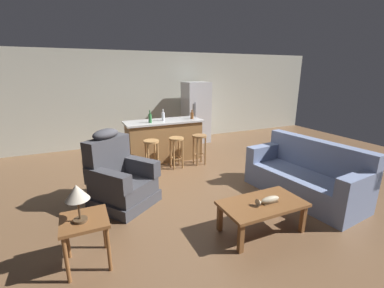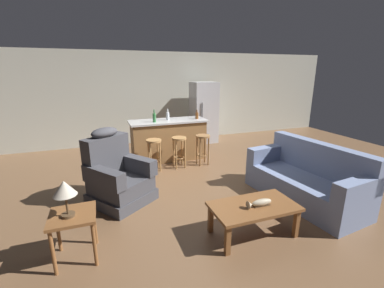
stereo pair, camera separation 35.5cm
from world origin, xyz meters
The scene contains 16 objects.
ground_plane centered at (0.00, 0.00, 0.00)m, with size 12.00×12.00×0.00m.
back_wall centered at (0.00, 3.12, 1.30)m, with size 12.00×0.05×2.60m.
coffee_table centered at (0.24, -1.94, 0.36)m, with size 1.10×0.60×0.42m.
fish_figurine centered at (0.29, -1.99, 0.46)m, with size 0.34×0.10×0.10m.
couch centered at (1.58, -1.42, 0.34)m, with size 1.05×1.98×0.94m.
recliner_near_lamp centered at (-1.32, -0.40, 0.42)m, with size 1.17×1.17×1.20m.
end_table centered at (-1.88, -1.64, 0.46)m, with size 0.48×0.48×0.56m.
table_lamp centered at (-1.91, -1.68, 0.87)m, with size 0.24×0.24×0.41m.
kitchen_island centered at (0.00, 1.35, 0.48)m, with size 1.80×0.70×0.95m.
bar_stool_left centered at (-0.48, 0.72, 0.47)m, with size 0.32×0.32×0.68m.
bar_stool_middle centered at (0.07, 0.72, 0.47)m, with size 0.32×0.32×0.68m.
bar_stool_right centered at (0.63, 0.72, 0.47)m, with size 0.32×0.32×0.68m.
refrigerator centered at (1.40, 2.55, 0.88)m, with size 0.70×0.69×1.76m.
bottle_tall_green centered at (0.70, 1.29, 1.03)m, with size 0.08×0.08×0.22m.
bottle_short_amber centered at (-0.35, 1.23, 1.06)m, with size 0.07×0.07×0.28m.
bottle_wine_dark centered at (0.00, 1.36, 1.05)m, with size 0.08×0.08×0.26m.
Camera 2 is at (-1.50, -4.42, 2.06)m, focal length 24.00 mm.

